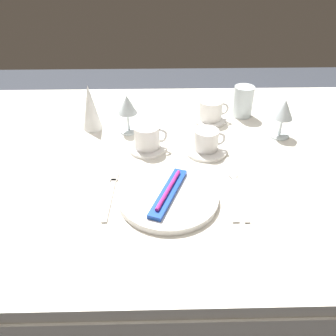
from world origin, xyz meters
name	(u,v)px	position (x,y,z in m)	size (l,w,h in m)	color
ground_plane	(167,294)	(0.00, 0.00, 0.00)	(6.00, 6.00, 0.00)	#383D47
dining_table	(167,175)	(0.00, 0.00, 0.66)	(1.80, 1.11, 0.74)	silver
dinner_plate	(169,197)	(0.00, -0.23, 0.75)	(0.27, 0.27, 0.02)	white
toothbrush_package	(169,192)	(0.00, -0.23, 0.77)	(0.11, 0.21, 0.02)	blue
fork_outer	(111,193)	(-0.16, -0.20, 0.74)	(0.02, 0.21, 0.00)	beige
dinner_knife	(230,196)	(0.17, -0.22, 0.74)	(0.02, 0.21, 0.00)	beige
spoon_soup	(237,188)	(0.19, -0.18, 0.74)	(0.03, 0.22, 0.01)	beige
saucer_left	(147,148)	(-0.06, 0.03, 0.74)	(0.12, 0.12, 0.01)	white
coffee_cup_left	(148,137)	(-0.06, 0.03, 0.79)	(0.11, 0.08, 0.07)	white
saucer_right	(210,119)	(0.17, 0.23, 0.74)	(0.13, 0.13, 0.01)	white
coffee_cup_right	(211,110)	(0.17, 0.23, 0.79)	(0.11, 0.09, 0.07)	white
saucer_far	(206,150)	(0.13, 0.02, 0.74)	(0.14, 0.14, 0.01)	white
coffee_cup_far	(207,140)	(0.13, 0.02, 0.78)	(0.10, 0.08, 0.07)	white
wine_glass_centre	(127,107)	(-0.13, 0.16, 0.83)	(0.07, 0.07, 0.14)	silver
wine_glass_left	(284,112)	(0.39, 0.11, 0.83)	(0.07, 0.07, 0.14)	silver
drink_tumbler	(243,101)	(0.29, 0.27, 0.80)	(0.08, 0.08, 0.12)	silver
napkin_folded	(90,108)	(-0.26, 0.18, 0.82)	(0.07, 0.07, 0.16)	white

